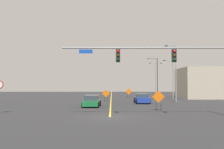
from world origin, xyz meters
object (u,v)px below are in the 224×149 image
Objects in this scene: street_lamp_far_right at (156,76)px; street_lamp_far_left at (176,71)px; construction_sign_median_near at (129,92)px; car_blue_approaching at (142,99)px; traffic_signal_assembly at (172,60)px; construction_sign_right_shoulder at (159,98)px; street_lamp_mid_left at (157,75)px; street_lamp_mid_right at (173,77)px; stop_sign at (0,90)px; car_green_mid at (92,101)px; construction_sign_left_lane at (107,94)px.

street_lamp_far_left reaches higher than street_lamp_far_right.
car_blue_approaching is at bearing -86.56° from construction_sign_median_near.
traffic_signal_assembly reaches higher than construction_sign_right_shoulder.
car_blue_approaching is at bearing 92.45° from traffic_signal_assembly.
street_lamp_mid_left reaches higher than construction_sign_right_shoulder.
stop_sign is at bearing -132.90° from street_lamp_mid_right.
street_lamp_mid_left reaches higher than car_blue_approaching.
stop_sign is 0.36× the size of street_lamp_far_right.
street_lamp_mid_right is at bearing 56.47° from car_blue_approaching.
street_lamp_far_right is at bearing 83.07° from street_lamp_mid_left.
construction_sign_right_shoulder is at bearing 10.48° from stop_sign.
street_lamp_far_left is 2.10× the size of car_blue_approaching.
car_blue_approaching is (-0.63, 14.60, -4.02)m from traffic_signal_assembly.
street_lamp_mid_right is 1.78× the size of car_green_mid.
street_lamp_far_left is 4.68× the size of construction_sign_left_lane.
construction_sign_left_lane is (-11.96, -6.64, -2.86)m from street_lamp_mid_right.
street_lamp_far_left is 14.55m from car_green_mid.
street_lamp_far_right is at bearing 76.25° from car_blue_approaching.
construction_sign_left_lane is 6.32m from car_blue_approaching.
construction_sign_median_near is at bearing 68.04° from construction_sign_left_lane.
stop_sign is at bearing 172.02° from traffic_signal_assembly.
street_lamp_far_left is at bearing -93.29° from street_lamp_mid_left.
car_blue_approaching is at bearing 41.05° from stop_sign.
construction_sign_median_near is 0.47× the size of car_green_mid.
car_green_mid is (-5.76, -19.55, -0.52)m from construction_sign_median_near.
street_lamp_far_left is at bearing -8.39° from construction_sign_left_lane.
street_lamp_far_left reaches higher than car_green_mid.
street_lamp_far_right is 28.34m from construction_sign_left_lane.
car_blue_approaching is (5.15, -3.63, -0.53)m from construction_sign_left_lane.
construction_sign_left_lane reaches higher than car_blue_approaching.
street_lamp_mid_right is at bearing 79.24° from street_lamp_far_left.
stop_sign reaches higher than construction_sign_right_shoulder.
street_lamp_far_left reaches higher than car_blue_approaching.
street_lamp_mid_right is (0.27, -14.23, -0.96)m from street_lamp_mid_left.
street_lamp_mid_right reaches higher than traffic_signal_assembly.
construction_sign_left_lane is at bearing 60.28° from stop_sign.
traffic_signal_assembly is 17.33m from street_lamp_far_left.
construction_sign_left_lane is at bearing 80.61° from car_green_mid.
street_lamp_far_right is 4.10× the size of construction_sign_right_shoulder.
construction_sign_left_lane is at bearing -111.96° from construction_sign_median_near.
construction_sign_median_near is 1.03× the size of construction_sign_left_lane.
stop_sign is 1.59× the size of construction_sign_median_near.
street_lamp_far_right is (6.45, 43.53, 0.25)m from traffic_signal_assembly.
street_lamp_mid_right is at bearing -27.58° from construction_sign_median_near.
traffic_signal_assembly is at bearing -98.60° from street_lamp_mid_left.
stop_sign reaches higher than car_green_mid.
car_blue_approaching is (6.62, 5.27, -0.02)m from car_green_mid.
street_lamp_far_left is at bearing 31.82° from car_green_mid.
construction_sign_median_near is at bearing 73.57° from car_green_mid.
construction_sign_right_shoulder is (1.35, -24.03, 0.13)m from construction_sign_median_near.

